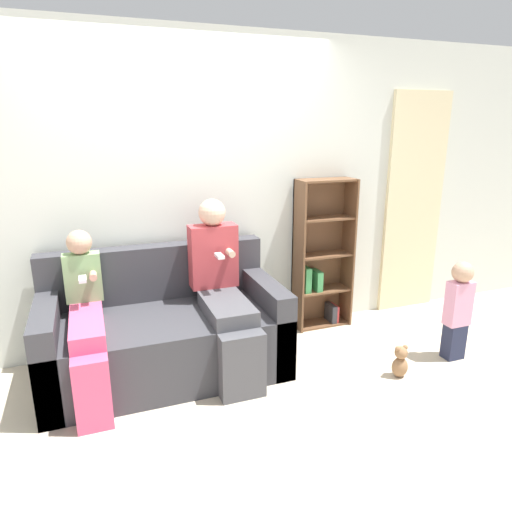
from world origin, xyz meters
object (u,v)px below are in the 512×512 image
object	(u,v)px
bookshelf	(321,260)
adult_seated	(223,287)
teddy_bear	(400,362)
toddler_standing	(458,307)
child_seated	(86,320)
couch	(165,334)

from	to	relation	value
bookshelf	adult_seated	bearing A→B (deg)	-156.61
teddy_bear	toddler_standing	bearing A→B (deg)	8.95
toddler_standing	bookshelf	distance (m)	1.22
child_seated	teddy_bear	bearing A→B (deg)	-14.38
adult_seated	toddler_standing	size ratio (longest dim) A/B	1.58
couch	adult_seated	xyz separation A→B (m)	(0.43, -0.10, 0.35)
couch	adult_seated	distance (m)	0.57
couch	adult_seated	world-z (taller)	adult_seated
child_seated	toddler_standing	size ratio (longest dim) A/B	1.37
child_seated	toddler_standing	xyz separation A→B (m)	(2.74, -0.46, -0.13)
bookshelf	child_seated	bearing A→B (deg)	-165.80
adult_seated	teddy_bear	bearing A→B (deg)	-26.95
couch	bookshelf	distance (m)	1.59
couch	bookshelf	world-z (taller)	bookshelf
couch	child_seated	xyz separation A→B (m)	(-0.53, -0.15, 0.26)
toddler_standing	child_seated	bearing A→B (deg)	170.46
adult_seated	bookshelf	size ratio (longest dim) A/B	0.94
couch	teddy_bear	xyz separation A→B (m)	(1.62, -0.70, -0.19)
toddler_standing	bookshelf	size ratio (longest dim) A/B	0.59
teddy_bear	child_seated	bearing A→B (deg)	165.62
child_seated	bookshelf	world-z (taller)	bookshelf
adult_seated	bookshelf	world-z (taller)	bookshelf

